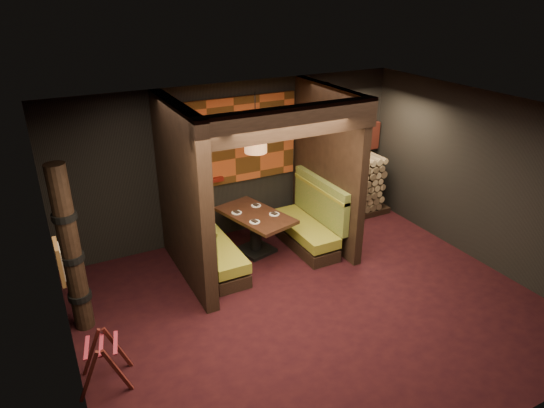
{
  "coord_description": "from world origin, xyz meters",
  "views": [
    {
      "loc": [
        -3.25,
        -4.96,
        4.36
      ],
      "look_at": [
        0.0,
        1.3,
        1.15
      ],
      "focal_mm": 32.0,
      "sensor_mm": 36.0,
      "label": 1
    }
  ],
  "objects_px": {
    "dining_table": "(256,226)",
    "pendant_lamp": "(256,139)",
    "booth_bench_left": "(210,249)",
    "booth_bench_right": "(309,225)",
    "luggage_rack": "(104,359)",
    "totem_column": "(71,252)",
    "firewood_stack": "(348,188)"
  },
  "relations": [
    {
      "from": "booth_bench_right",
      "to": "totem_column",
      "type": "relative_size",
      "value": 0.67
    },
    {
      "from": "pendant_lamp",
      "to": "luggage_rack",
      "type": "bearing_deg",
      "value": -146.58
    },
    {
      "from": "totem_column",
      "to": "dining_table",
      "type": "bearing_deg",
      "value": 14.21
    },
    {
      "from": "pendant_lamp",
      "to": "luggage_rack",
      "type": "xyz_separation_m",
      "value": [
        -2.94,
        -1.94,
        -1.76
      ]
    },
    {
      "from": "booth_bench_left",
      "to": "pendant_lamp",
      "type": "relative_size",
      "value": 1.64
    },
    {
      "from": "booth_bench_right",
      "to": "totem_column",
      "type": "distance_m",
      "value": 4.1
    },
    {
      "from": "booth_bench_left",
      "to": "totem_column",
      "type": "height_order",
      "value": "totem_column"
    },
    {
      "from": "booth_bench_left",
      "to": "luggage_rack",
      "type": "distance_m",
      "value": 2.68
    },
    {
      "from": "booth_bench_left",
      "to": "booth_bench_right",
      "type": "bearing_deg",
      "value": 0.0
    },
    {
      "from": "dining_table",
      "to": "pendant_lamp",
      "type": "height_order",
      "value": "pendant_lamp"
    },
    {
      "from": "luggage_rack",
      "to": "dining_table",
      "type": "bearing_deg",
      "value": 34.1
    },
    {
      "from": "booth_bench_left",
      "to": "dining_table",
      "type": "bearing_deg",
      "value": 12.99
    },
    {
      "from": "luggage_rack",
      "to": "totem_column",
      "type": "bearing_deg",
      "value": 93.74
    },
    {
      "from": "booth_bench_left",
      "to": "pendant_lamp",
      "type": "height_order",
      "value": "pendant_lamp"
    },
    {
      "from": "booth_bench_right",
      "to": "luggage_rack",
      "type": "distance_m",
      "value": 4.29
    },
    {
      "from": "totem_column",
      "to": "firewood_stack",
      "type": "xyz_separation_m",
      "value": [
        5.33,
        1.25,
        -0.57
      ]
    },
    {
      "from": "pendant_lamp",
      "to": "firewood_stack",
      "type": "height_order",
      "value": "pendant_lamp"
    },
    {
      "from": "booth_bench_right",
      "to": "luggage_rack",
      "type": "height_order",
      "value": "booth_bench_right"
    },
    {
      "from": "booth_bench_left",
      "to": "firewood_stack",
      "type": "xyz_separation_m",
      "value": [
        3.25,
        0.7,
        0.21
      ]
    },
    {
      "from": "luggage_rack",
      "to": "booth_bench_left",
      "type": "bearing_deg",
      "value": 41.47
    },
    {
      "from": "firewood_stack",
      "to": "booth_bench_right",
      "type": "bearing_deg",
      "value": -152.65
    },
    {
      "from": "booth_bench_right",
      "to": "luggage_rack",
      "type": "relative_size",
      "value": 2.29
    },
    {
      "from": "dining_table",
      "to": "luggage_rack",
      "type": "relative_size",
      "value": 2.22
    },
    {
      "from": "firewood_stack",
      "to": "dining_table",
      "type": "bearing_deg",
      "value": -168.16
    },
    {
      "from": "booth_bench_left",
      "to": "pendant_lamp",
      "type": "xyz_separation_m",
      "value": [
        0.93,
        0.16,
        1.7
      ]
    },
    {
      "from": "pendant_lamp",
      "to": "firewood_stack",
      "type": "relative_size",
      "value": 0.56
    },
    {
      "from": "pendant_lamp",
      "to": "booth_bench_right",
      "type": "bearing_deg",
      "value": -9.72
    },
    {
      "from": "booth_bench_right",
      "to": "pendant_lamp",
      "type": "distance_m",
      "value": 1.96
    },
    {
      "from": "pendant_lamp",
      "to": "firewood_stack",
      "type": "xyz_separation_m",
      "value": [
        2.32,
        0.54,
        -1.49
      ]
    },
    {
      "from": "luggage_rack",
      "to": "firewood_stack",
      "type": "height_order",
      "value": "firewood_stack"
    },
    {
      "from": "dining_table",
      "to": "pendant_lamp",
      "type": "xyz_separation_m",
      "value": [
        0.0,
        -0.05,
        1.59
      ]
    },
    {
      "from": "firewood_stack",
      "to": "booth_bench_left",
      "type": "bearing_deg",
      "value": -167.83
    }
  ]
}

